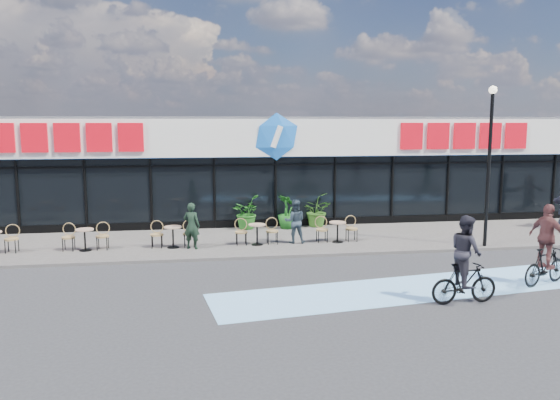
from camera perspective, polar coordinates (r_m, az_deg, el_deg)
name	(u,v)px	position (r m, az deg, el deg)	size (l,w,h in m)	color
ground	(310,275)	(15.96, 3.14, -7.82)	(120.00, 120.00, 0.00)	#28282B
sidewalk	(285,240)	(20.24, 0.54, -4.21)	(44.00, 5.00, 0.10)	#5F5954
bike_lane	(464,284)	(15.90, 18.69, -8.28)	(14.00, 2.20, 0.01)	#7DBBED
building	(267,167)	(25.22, -1.42, 3.51)	(30.60, 6.57, 4.75)	black
lamp_post	(490,153)	(19.94, 21.05, 4.60)	(0.28, 0.28, 5.49)	black
bistro_set_2	(85,237)	(19.52, -19.67, -3.64)	(1.54, 0.62, 0.90)	tan
bistro_set_3	(173,234)	(19.17, -11.11, -3.52)	(1.54, 0.62, 0.90)	tan
bistro_set_4	(257,232)	(19.26, -2.44, -3.32)	(1.54, 0.62, 0.90)	tan
bistro_set_5	(337,229)	(19.77, 5.97, -3.05)	(1.54, 0.62, 0.90)	tan
potted_plant_left	(246,212)	(22.06, -3.60, -1.28)	(1.21, 1.05, 1.34)	#21601B
potted_plant_mid	(287,212)	(22.05, 0.77, -1.24)	(0.76, 0.76, 1.36)	#195719
potted_plant_right	(315,210)	(22.54, 3.69, -1.06)	(1.22, 1.06, 1.36)	#2F5E1B
patron_left	(192,226)	(18.76, -9.22, -2.67)	(0.58, 0.38, 1.59)	black
patron_right	(295,221)	(19.42, 1.56, -2.24)	(0.76, 0.59, 1.56)	#28353F
cyclist_a	(546,252)	(16.42, 26.06, -4.92)	(1.79, 1.13, 2.23)	black
cyclist_c	(465,266)	(14.00, 18.78, -6.54)	(1.71, 0.87, 2.18)	black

